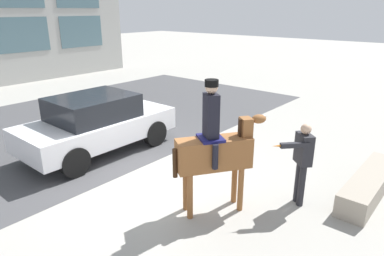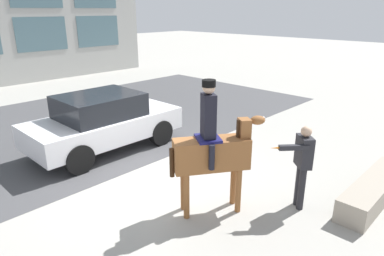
% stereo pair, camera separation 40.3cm
% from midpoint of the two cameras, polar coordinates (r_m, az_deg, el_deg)
% --- Properties ---
extents(ground_plane, '(80.00, 80.00, 0.00)m').
position_cam_midpoint_polar(ground_plane, '(8.11, -5.70, -7.99)').
color(ground_plane, '#9E9B93').
extents(road_surface, '(19.18, 8.50, 0.01)m').
position_cam_midpoint_polar(road_surface, '(11.88, -20.77, -0.18)').
color(road_surface, '#444447').
rests_on(road_surface, ground_plane).
extents(mounted_horse_lead, '(1.59, 1.21, 2.56)m').
position_cam_midpoint_polar(mounted_horse_lead, '(6.27, 5.37, -3.53)').
color(mounted_horse_lead, brown).
rests_on(mounted_horse_lead, ground_plane).
extents(pedestrian_bystander, '(0.88, 0.58, 1.68)m').
position_cam_midpoint_polar(pedestrian_bystander, '(6.85, 19.55, -5.22)').
color(pedestrian_bystander, '#232328').
rests_on(pedestrian_bystander, ground_plane).
extents(street_car_near_lane, '(4.09, 1.94, 1.57)m').
position_cam_midpoint_polar(street_car_near_lane, '(9.54, -13.41, 1.11)').
color(street_car_near_lane, silver).
rests_on(street_car_near_lane, ground_plane).
extents(planter_ledge, '(2.67, 0.56, 0.46)m').
position_cam_midpoint_polar(planter_ledge, '(8.04, 29.37, -8.98)').
color(planter_ledge, '#9E9384').
rests_on(planter_ledge, ground_plane).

